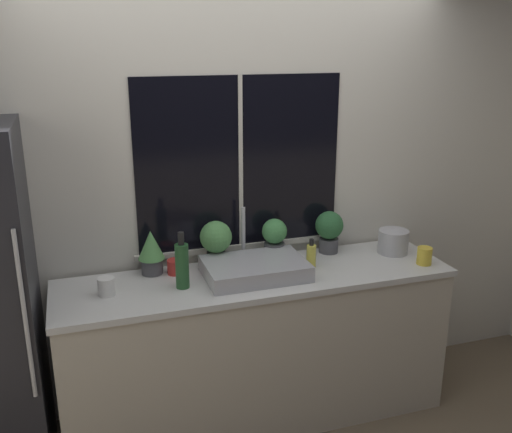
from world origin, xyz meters
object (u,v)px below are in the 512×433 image
(potted_plant_far_right, at_px, (329,229))
(mug_yellow, at_px, (424,256))
(potted_plant_far_left, at_px, (151,251))
(potted_plant_center_left, at_px, (216,240))
(potted_plant_center_right, at_px, (274,237))
(soap_bottle, at_px, (311,255))
(mug_white, at_px, (106,286))
(kettle, at_px, (393,241))
(sink, at_px, (255,268))
(bottle_tall, at_px, (182,265))
(mug_red, at_px, (176,267))

(potted_plant_far_right, relative_size, mug_yellow, 2.54)
(potted_plant_far_left, xyz_separation_m, potted_plant_center_left, (0.38, 0.00, 0.02))
(potted_plant_center_right, height_order, soap_bottle, potted_plant_center_right)
(mug_white, height_order, kettle, kettle)
(sink, xyz_separation_m, mug_yellow, (1.01, -0.14, 0.01))
(sink, relative_size, mug_yellow, 5.46)
(potted_plant_far_left, relative_size, mug_yellow, 2.47)
(potted_plant_far_left, relative_size, bottle_tall, 0.81)
(mug_white, bearing_deg, sink, -0.29)
(bottle_tall, relative_size, kettle, 1.68)
(potted_plant_center_left, relative_size, mug_white, 2.87)
(potted_plant_far_left, distance_m, potted_plant_far_right, 1.10)
(potted_plant_center_right, xyz_separation_m, kettle, (0.74, -0.13, -0.06))
(potted_plant_far_right, height_order, mug_red, potted_plant_far_right)
(sink, height_order, potted_plant_center_left, sink)
(potted_plant_far_left, xyz_separation_m, mug_yellow, (1.55, -0.36, -0.09))
(soap_bottle, bearing_deg, mug_white, -179.14)
(mug_white, bearing_deg, potted_plant_far_left, 38.28)
(mug_yellow, distance_m, mug_red, 1.46)
(kettle, bearing_deg, potted_plant_far_left, 174.80)
(potted_plant_center_right, distance_m, mug_white, 1.03)
(bottle_tall, height_order, mug_yellow, bottle_tall)
(potted_plant_center_right, height_order, bottle_tall, bottle_tall)
(mug_yellow, height_order, kettle, kettle)
(potted_plant_far_left, relative_size, mug_red, 2.71)
(potted_plant_far_right, height_order, mug_yellow, potted_plant_far_right)
(bottle_tall, bearing_deg, soap_bottle, 3.63)
(potted_plant_far_left, distance_m, bottle_tall, 0.27)
(mug_yellow, xyz_separation_m, mug_red, (-1.43, 0.32, -0.01))
(potted_plant_center_right, bearing_deg, sink, -131.98)
(potted_plant_far_left, xyz_separation_m, mug_white, (-0.27, -0.21, -0.09))
(potted_plant_far_right, distance_m, mug_yellow, 0.59)
(sink, bearing_deg, potted_plant_center_right, 48.02)
(soap_bottle, height_order, mug_red, soap_bottle)
(potted_plant_center_left, bearing_deg, soap_bottle, -20.43)
(potted_plant_center_left, height_order, soap_bottle, potted_plant_center_left)
(potted_plant_center_left, bearing_deg, potted_plant_far_right, -0.00)
(sink, height_order, mug_red, sink)
(bottle_tall, distance_m, mug_yellow, 1.43)
(potted_plant_far_left, bearing_deg, potted_plant_center_right, 0.00)
(mug_red, bearing_deg, mug_yellow, -12.48)
(potted_plant_far_right, relative_size, mug_red, 2.80)
(bottle_tall, bearing_deg, potted_plant_center_left, 44.36)
(potted_plant_center_left, distance_m, mug_yellow, 1.24)
(soap_bottle, distance_m, mug_white, 1.17)
(mug_yellow, height_order, mug_white, mug_yellow)
(potted_plant_far_left, bearing_deg, potted_plant_far_right, 0.00)
(potted_plant_center_right, xyz_separation_m, mug_white, (-1.01, -0.21, -0.09))
(sink, bearing_deg, mug_yellow, -8.14)
(potted_plant_center_right, bearing_deg, kettle, -10.33)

